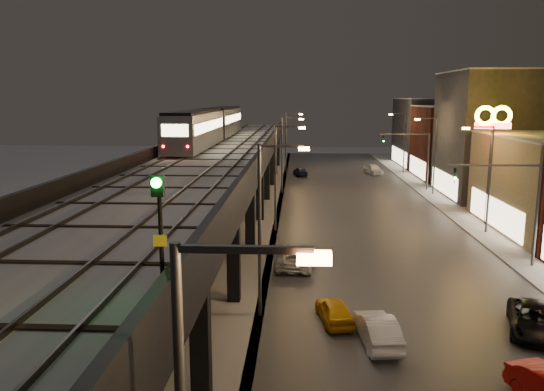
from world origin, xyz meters
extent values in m
cube|color=#46474D|center=(7.50, 35.00, 0.03)|extent=(17.00, 120.00, 0.06)
cube|color=#9FA1A8|center=(17.50, 35.00, 0.07)|extent=(4.00, 120.00, 0.14)
cube|color=#9FA1A8|center=(-6.00, 35.00, 0.03)|extent=(11.00, 120.00, 0.06)
cube|color=black|center=(-6.00, 32.00, 5.80)|extent=(9.00, 100.00, 1.00)
cube|color=black|center=(-9.70, 5.00, 2.65)|extent=(0.70, 0.70, 5.30)
cube|color=black|center=(-2.30, 5.00, 2.65)|extent=(0.70, 0.70, 5.30)
cube|color=black|center=(-6.00, 5.00, 5.15)|extent=(8.00, 0.60, 0.50)
cube|color=black|center=(-9.70, 15.00, 2.65)|extent=(0.70, 0.70, 5.30)
cube|color=black|center=(-2.30, 15.00, 2.65)|extent=(0.70, 0.70, 5.30)
cube|color=black|center=(-6.00, 15.00, 5.15)|extent=(8.00, 0.60, 0.50)
cube|color=black|center=(-9.70, 25.00, 2.65)|extent=(0.70, 0.70, 5.30)
cube|color=black|center=(-2.30, 25.00, 2.65)|extent=(0.70, 0.70, 5.30)
cube|color=black|center=(-6.00, 25.00, 5.15)|extent=(8.00, 0.60, 0.50)
cube|color=black|center=(-9.70, 35.00, 2.65)|extent=(0.70, 0.70, 5.30)
cube|color=black|center=(-2.30, 35.00, 2.65)|extent=(0.70, 0.70, 5.30)
cube|color=black|center=(-6.00, 35.00, 5.15)|extent=(8.00, 0.60, 0.50)
cube|color=black|center=(-9.70, 45.00, 2.65)|extent=(0.70, 0.70, 5.30)
cube|color=black|center=(-2.30, 45.00, 2.65)|extent=(0.70, 0.70, 5.30)
cube|color=black|center=(-6.00, 45.00, 5.15)|extent=(8.00, 0.60, 0.50)
cube|color=black|center=(-9.70, 55.00, 2.65)|extent=(0.70, 0.70, 5.30)
cube|color=black|center=(-2.30, 55.00, 2.65)|extent=(0.70, 0.70, 5.30)
cube|color=black|center=(-6.00, 55.00, 5.15)|extent=(8.00, 0.60, 0.50)
cube|color=black|center=(-9.70, 65.00, 2.65)|extent=(0.70, 0.70, 5.30)
cube|color=black|center=(-2.30, 65.00, 2.65)|extent=(0.70, 0.70, 5.30)
cube|color=black|center=(-6.00, 65.00, 5.15)|extent=(8.00, 0.60, 0.50)
cube|color=black|center=(-9.70, 75.00, 2.65)|extent=(0.70, 0.70, 5.30)
cube|color=black|center=(-2.30, 75.00, 2.65)|extent=(0.70, 0.70, 5.30)
cube|color=black|center=(-6.00, 75.00, 5.15)|extent=(8.00, 0.60, 0.50)
cube|color=#B2B7C1|center=(-6.00, 32.00, 6.38)|extent=(8.40, 100.00, 0.16)
cube|color=#332D28|center=(-9.22, 32.00, 6.54)|extent=(0.08, 98.00, 0.16)
cube|color=#332D28|center=(-7.78, 32.00, 6.54)|extent=(0.08, 98.00, 0.16)
cube|color=#332D28|center=(-4.72, 32.00, 6.54)|extent=(0.08, 98.00, 0.16)
cube|color=#332D28|center=(-3.28, 32.00, 6.54)|extent=(0.08, 98.00, 0.16)
cube|color=black|center=(-6.00, 2.00, 6.49)|extent=(7.80, 0.24, 0.06)
cube|color=black|center=(-6.00, 18.00, 6.49)|extent=(7.80, 0.24, 0.06)
cube|color=black|center=(-6.00, 34.00, 6.49)|extent=(7.80, 0.24, 0.06)
cube|color=black|center=(-6.00, 50.00, 6.49)|extent=(7.80, 0.24, 0.06)
cube|color=black|center=(-6.00, 66.00, 6.49)|extent=(7.80, 0.24, 0.06)
cube|color=black|center=(-1.65, 32.00, 6.85)|extent=(0.30, 100.00, 1.10)
cube|color=black|center=(-10.35, 32.00, 6.85)|extent=(0.30, 100.00, 1.10)
cube|color=#FEE2B2|center=(17.95, 32.00, 1.60)|extent=(0.10, 12.00, 2.40)
cube|color=#35353A|center=(24.00, 48.00, 7.00)|extent=(12.00, 13.00, 14.00)
cube|color=#FEE2B2|center=(17.95, 48.00, 1.60)|extent=(0.10, 10.40, 2.40)
cube|color=#B2B7C1|center=(24.00, 48.00, 14.08)|extent=(12.20, 13.20, 0.16)
cube|color=#451C13|center=(24.00, 62.00, 5.00)|extent=(12.00, 12.00, 10.00)
cube|color=#FEE2B2|center=(17.95, 62.00, 1.60)|extent=(0.10, 9.60, 2.40)
cube|color=#B2B7C1|center=(24.00, 62.00, 10.08)|extent=(12.20, 12.20, 0.16)
cube|color=#27282D|center=(24.00, 76.00, 5.50)|extent=(12.00, 16.00, 11.00)
cube|color=#FEE2B2|center=(17.95, 76.00, 1.60)|extent=(0.10, 12.80, 2.40)
cube|color=#B2B7C1|center=(24.00, 76.00, 11.08)|extent=(12.20, 16.20, 0.16)
cube|color=#38383A|center=(0.40, -5.00, 8.90)|extent=(2.20, 0.12, 0.12)
cube|color=#FF8F46|center=(1.50, -5.00, 8.78)|extent=(0.55, 0.28, 0.18)
cylinder|color=#38383A|center=(-0.70, 13.00, 4.50)|extent=(0.18, 0.18, 9.00)
cube|color=#38383A|center=(0.40, 13.00, 8.90)|extent=(2.20, 0.12, 0.12)
cube|color=#FF8F46|center=(1.50, 13.00, 8.78)|extent=(0.55, 0.28, 0.18)
cylinder|color=#38383A|center=(-0.70, 31.00, 4.50)|extent=(0.18, 0.18, 9.00)
cube|color=#38383A|center=(0.40, 31.00, 8.90)|extent=(2.20, 0.12, 0.12)
cube|color=#FF8F46|center=(1.50, 31.00, 8.78)|extent=(0.55, 0.28, 0.18)
cylinder|color=#38383A|center=(17.00, 31.00, 4.50)|extent=(0.18, 0.18, 9.00)
cube|color=#38383A|center=(15.90, 31.00, 8.90)|extent=(2.20, 0.12, 0.12)
cube|color=#FF8F46|center=(14.80, 31.00, 8.78)|extent=(0.55, 0.28, 0.18)
cylinder|color=#38383A|center=(-0.70, 49.00, 4.50)|extent=(0.18, 0.18, 9.00)
cube|color=#38383A|center=(0.40, 49.00, 8.90)|extent=(2.20, 0.12, 0.12)
cube|color=#FF8F46|center=(1.50, 49.00, 8.78)|extent=(0.55, 0.28, 0.18)
cylinder|color=#38383A|center=(17.00, 49.00, 4.50)|extent=(0.18, 0.18, 9.00)
cube|color=#38383A|center=(15.90, 49.00, 8.90)|extent=(2.20, 0.12, 0.12)
cube|color=#FF8F46|center=(14.80, 49.00, 8.78)|extent=(0.55, 0.28, 0.18)
cylinder|color=#38383A|center=(-0.70, 67.00, 4.50)|extent=(0.18, 0.18, 9.00)
cube|color=#38383A|center=(0.40, 67.00, 8.90)|extent=(2.20, 0.12, 0.12)
cube|color=#FF8F46|center=(1.50, 67.00, 8.78)|extent=(0.55, 0.28, 0.18)
cylinder|color=#38383A|center=(17.00, 67.00, 4.50)|extent=(0.18, 0.18, 9.00)
cube|color=#38383A|center=(15.90, 67.00, 8.90)|extent=(2.20, 0.12, 0.12)
cube|color=#FF8F46|center=(14.80, 67.00, 8.78)|extent=(0.55, 0.28, 0.18)
cylinder|color=#38383A|center=(17.00, 22.00, 3.50)|extent=(0.20, 0.20, 7.00)
cube|color=#38383A|center=(14.00, 22.00, 6.90)|extent=(6.00, 0.12, 0.12)
imported|color=black|center=(11.50, 22.00, 6.40)|extent=(0.20, 0.16, 1.00)
sphere|color=#0CFF26|center=(11.50, 21.85, 6.15)|extent=(0.18, 0.18, 0.18)
cylinder|color=#38383A|center=(17.00, 52.00, 3.50)|extent=(0.20, 0.20, 7.00)
cube|color=#38383A|center=(14.00, 52.00, 6.90)|extent=(6.00, 0.12, 0.12)
imported|color=black|center=(11.50, 52.00, 6.40)|extent=(0.20, 0.16, 1.00)
sphere|color=#0CFF26|center=(11.50, 51.85, 6.15)|extent=(0.18, 0.18, 0.18)
cube|color=gray|center=(-8.50, 36.85, 8.22)|extent=(2.81, 16.98, 3.20)
cube|color=black|center=(-8.50, 36.85, 9.94)|extent=(2.52, 16.50, 0.24)
cube|color=#FFECA9|center=(-9.92, 36.85, 8.66)|extent=(0.05, 15.53, 0.87)
cube|color=#FFECA9|center=(-7.08, 36.85, 8.66)|extent=(0.05, 15.53, 0.87)
cube|color=gray|center=(-8.50, 54.93, 8.22)|extent=(2.81, 16.98, 3.20)
cube|color=black|center=(-8.50, 54.93, 9.94)|extent=(2.52, 16.50, 0.24)
cube|color=#FFECA9|center=(-9.92, 54.93, 8.66)|extent=(0.05, 15.53, 0.87)
cube|color=#FFECA9|center=(-7.08, 54.93, 8.66)|extent=(0.05, 15.53, 0.87)
cube|color=#FFECA9|center=(-8.50, 28.35, 8.71)|extent=(2.13, 0.05, 0.97)
sphere|color=#FF0C0C|center=(-9.47, 28.33, 7.44)|extent=(0.19, 0.19, 0.19)
sphere|color=#FF0C0C|center=(-7.53, 28.33, 7.44)|extent=(0.19, 0.19, 0.19)
cylinder|color=black|center=(-2.10, -0.63, 8.02)|extent=(0.11, 0.11, 2.80)
cube|color=black|center=(-2.10, -0.75, 9.19)|extent=(0.30, 0.17, 0.51)
sphere|color=#0CFF26|center=(-2.10, -0.87, 9.28)|extent=(0.24, 0.24, 0.24)
cube|color=yellow|center=(-2.10, -0.73, 7.83)|extent=(0.33, 0.04, 0.28)
imported|color=gold|center=(3.11, 12.36, 0.61)|extent=(2.03, 3.78, 1.22)
imported|color=white|center=(4.93, 10.07, 0.69)|extent=(1.89, 4.33, 1.38)
imported|color=silver|center=(1.10, 21.33, 0.72)|extent=(2.87, 5.40, 1.44)
imported|color=#171F44|center=(1.49, 63.22, 0.65)|extent=(2.36, 4.04, 1.29)
imported|color=black|center=(12.64, 11.50, 0.68)|extent=(3.66, 5.36, 1.36)
imported|color=white|center=(12.27, 65.24, 0.77)|extent=(2.92, 4.84, 1.54)
cylinder|color=#38383A|center=(18.00, 34.04, 4.27)|extent=(0.24, 0.24, 8.53)
cube|color=#FF0C0C|center=(18.00, 34.04, 8.85)|extent=(2.99, 0.25, 0.53)
torus|color=yellow|center=(17.31, 34.04, 9.70)|extent=(1.76, 0.54, 1.73)
torus|color=yellow|center=(18.69, 34.04, 9.70)|extent=(1.76, 0.54, 1.73)
camera|label=1|loc=(1.24, -13.01, 11.25)|focal=35.00mm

